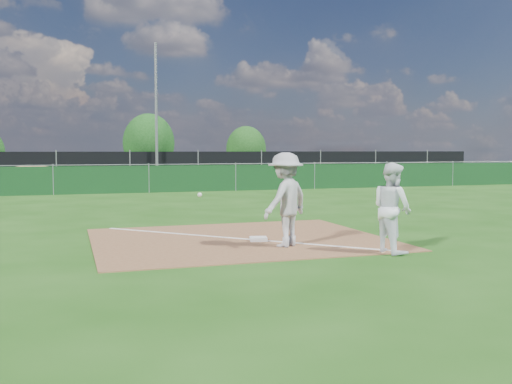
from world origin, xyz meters
TOP-DOWN VIEW (x-y plane):
  - ground at (0.00, 10.00)m, footprint 90.00×90.00m
  - infield_dirt at (0.00, 1.00)m, footprint 6.00×5.00m
  - foul_line at (0.00, 1.00)m, footprint 5.01×5.01m
  - green_fence at (0.00, 15.00)m, footprint 44.00×0.05m
  - dirt_mound at (-5.00, 18.50)m, footprint 3.38×2.60m
  - black_fence at (0.00, 23.00)m, footprint 46.00×0.04m
  - parking_lot at (0.00, 28.00)m, footprint 46.00×9.00m
  - light_pole at (1.50, 22.70)m, footprint 0.16×0.16m
  - first_base at (0.30, 0.63)m, footprint 0.42×0.42m
  - play_at_first at (0.59, -0.17)m, footprint 2.50×1.20m
  - runner at (2.21, -1.36)m, footprint 0.72×0.87m
  - car_left at (-6.28, 27.40)m, footprint 4.96×2.10m
  - car_mid at (0.82, 27.21)m, footprint 4.92×2.63m
  - car_right at (6.13, 28.02)m, footprint 5.23×3.64m
  - tree_mid at (2.63, 34.46)m, footprint 3.99×3.99m
  - tree_right at (10.43, 34.00)m, footprint 3.24×3.24m

SIDE VIEW (x-z plane):
  - ground at x=0.00m, z-range 0.00..0.00m
  - parking_lot at x=0.00m, z-range 0.00..0.01m
  - infield_dirt at x=0.00m, z-range 0.00..0.02m
  - foul_line at x=0.00m, z-range 0.02..0.03m
  - first_base at x=0.30m, z-range 0.02..0.09m
  - dirt_mound at x=-5.00m, z-range 0.00..1.17m
  - green_fence at x=0.00m, z-range 0.00..1.20m
  - car_right at x=6.13m, z-range 0.01..1.42m
  - car_mid at x=0.82m, z-range 0.01..1.55m
  - runner at x=2.21m, z-range 0.00..1.66m
  - car_left at x=-6.28m, z-range 0.01..1.68m
  - black_fence at x=0.00m, z-range 0.00..1.80m
  - play_at_first at x=0.59m, z-range 0.02..1.84m
  - tree_right at x=10.43m, z-range 0.06..3.90m
  - tree_mid at x=2.63m, z-range 0.07..4.80m
  - light_pole at x=1.50m, z-range 0.00..8.00m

